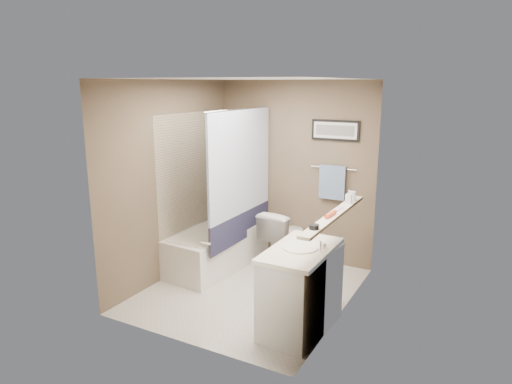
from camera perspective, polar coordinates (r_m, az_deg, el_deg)
The scene contains 32 objects.
ground at distance 5.45m, azimuth -0.76°, elevation -12.18°, with size 2.50×2.50×0.00m, color beige.
ceiling at distance 4.91m, azimuth -0.85°, elevation 13.73°, with size 2.20×2.50×0.04m, color white.
wall_back at distance 6.13m, azimuth 4.78°, elevation 2.53°, with size 2.20×0.04×2.40m, color brown.
wall_front at distance 4.05m, azimuth -9.28°, elevation -3.32°, with size 2.20×0.04×2.40m, color brown.
wall_left at distance 5.64m, azimuth -10.46°, elevation 1.39°, with size 0.04×2.50×2.40m, color brown.
wall_right at distance 4.63m, azimuth 10.96°, elevation -1.25°, with size 0.04×2.50×2.40m, color brown.
tile_surround at distance 6.07m, azimuth -7.54°, elevation 0.44°, with size 0.02×1.55×2.00m, color tan.
curtain_rod at distance 5.55m, azimuth -1.96°, elevation 10.28°, with size 0.02×0.02×1.55m, color silver.
curtain_upper at distance 5.62m, azimuth -1.91°, elevation 3.66°, with size 0.03×1.45×1.28m, color white.
curtain_lower at distance 5.82m, azimuth -1.85°, elevation -4.32°, with size 0.03×1.45×0.36m, color #232342.
mirror at distance 4.40m, azimuth 10.74°, elevation 3.59°, with size 0.02×1.60×1.00m, color silver.
shelf at distance 4.54m, azimuth 9.79°, elevation -2.83°, with size 0.12×1.60×0.03m, color silver.
towel_bar at distance 5.90m, azimuth 9.65°, elevation 2.95°, with size 0.02×0.02×0.60m, color silver.
towel at distance 5.92m, azimuth 9.52°, elevation 1.21°, with size 0.34×0.05×0.44m, color #98B8DE.
art_frame at distance 5.85m, azimuth 9.89°, elevation 7.60°, with size 0.62×0.03×0.26m, color black.
art_mat at distance 5.84m, azimuth 9.85°, elevation 7.59°, with size 0.56×0.00×0.20m, color white.
art_image at distance 5.83m, azimuth 9.84°, elevation 7.59°, with size 0.50×0.00×0.13m, color #595959.
door at distance 3.81m, azimuth -2.63°, elevation -7.42°, with size 0.80×0.02×2.00m, color silver.
door_handle at distance 4.02m, azimuth -6.32°, elevation -6.36°, with size 0.02×0.02×0.10m, color silver.
bathtub at distance 6.05m, azimuth -5.01°, elevation -6.96°, with size 0.70×1.50×0.50m, color white.
tub_rim at distance 5.97m, azimuth -5.06°, elevation -4.71°, with size 0.56×1.36×0.02m, color beige.
toilet at distance 6.06m, azimuth 3.58°, elevation -5.65°, with size 0.42×0.74×0.75m, color silver.
vanity at distance 4.52m, azimuth 5.63°, elevation -12.26°, with size 0.50×0.90×0.80m, color silver.
countertop at distance 4.36m, azimuth 5.63°, elevation -7.26°, with size 0.54×0.96×0.04m, color silver.
sink_basin at distance 4.35m, azimuth 5.52°, elevation -6.89°, with size 0.34×0.34×0.01m, color white.
faucet_spout at distance 4.27m, azimuth 8.02°, elevation -6.77°, with size 0.02×0.02×0.10m, color silver.
faucet_knob at distance 4.37m, azimuth 8.47°, elevation -6.61°, with size 0.05×0.05×0.05m, color silver.
candle_bowl_near at distance 4.02m, azimuth 7.27°, elevation -4.34°, with size 0.09×0.09×0.04m, color black.
hair_brush_front at distance 4.42m, azimuth 9.31°, elevation -2.76°, with size 0.04×0.04×0.22m, color #D9471E.
pink_comb at distance 4.67m, azimuth 10.41°, elevation -2.13°, with size 0.03×0.16×0.01m, color pink.
glass_jar at distance 5.05m, azimuth 11.90°, elevation -0.50°, with size 0.08×0.08×0.10m, color white.
soap_bottle at distance 4.93m, azimuth 11.50°, elevation -0.58°, with size 0.06×0.06×0.14m, color #999999.
Camera 1 is at (2.38, -4.29, 2.36)m, focal length 32.00 mm.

